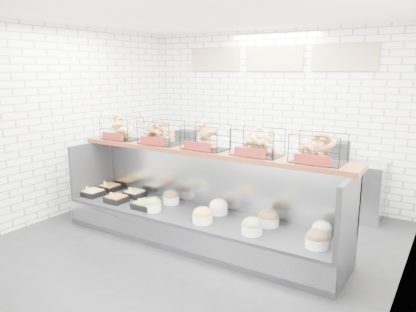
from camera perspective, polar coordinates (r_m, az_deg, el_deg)
The scene contains 5 objects.
ground at distance 5.45m, azimuth -3.37°, elevation -13.05°, with size 5.50×5.50×0.00m, color black.
room_shell at distance 5.44m, azimuth 0.11°, elevation 9.38°, with size 5.02×5.51×3.01m.
display_case at distance 5.58m, azimuth -1.23°, elevation -8.78°, with size 4.00×0.90×1.20m.
bagel_shelf at distance 5.45m, azimuth -0.37°, elevation 2.33°, with size 4.10×0.50×0.40m.
prep_counter at distance 7.29m, azimuth 7.73°, elevation -2.72°, with size 4.00×0.60×1.20m.
Camera 1 is at (2.91, -4.00, 2.30)m, focal length 35.00 mm.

